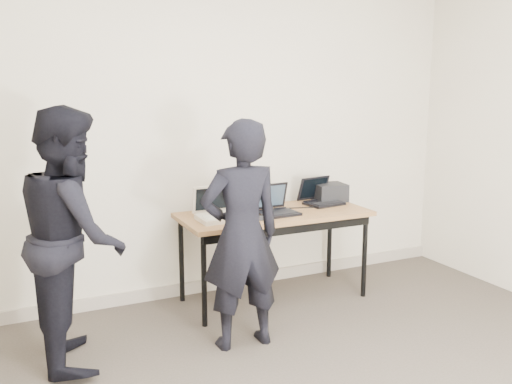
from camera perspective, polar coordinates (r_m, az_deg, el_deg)
room at (r=2.65m, az=12.96°, el=2.23°), size 4.60×4.60×2.80m
desk at (r=4.51m, az=1.90°, el=-2.80°), size 1.50×0.66×0.72m
laptop_beige at (r=4.28m, az=-3.93°, el=-2.12°), size 0.30×0.29×0.24m
laptop_center at (r=4.46m, az=1.96°, el=-1.51°), size 0.31×0.30×0.23m
laptop_right at (r=4.84m, az=6.43°, el=-0.58°), size 0.34×0.33×0.22m
leather_satchel at (r=4.60m, az=-1.37°, el=-0.16°), size 0.37×0.21×0.25m
tissue at (r=4.59m, az=-1.07°, el=1.81°), size 0.14×0.11×0.08m
equipment_box at (r=4.95m, az=7.39°, el=-0.03°), size 0.28×0.25×0.15m
power_brick at (r=4.25m, az=0.30°, el=-2.64°), size 0.08×0.06×0.03m
cables at (r=4.53m, az=2.94°, el=-1.93°), size 1.14×0.40×0.01m
person_typist at (r=3.71m, az=-1.47°, el=-4.37°), size 0.56×0.37×1.51m
person_observer at (r=3.70m, az=-17.85°, el=-4.23°), size 0.67×0.83×1.60m
baseboard at (r=4.90m, az=-4.26°, el=-9.18°), size 4.50×0.03×0.10m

